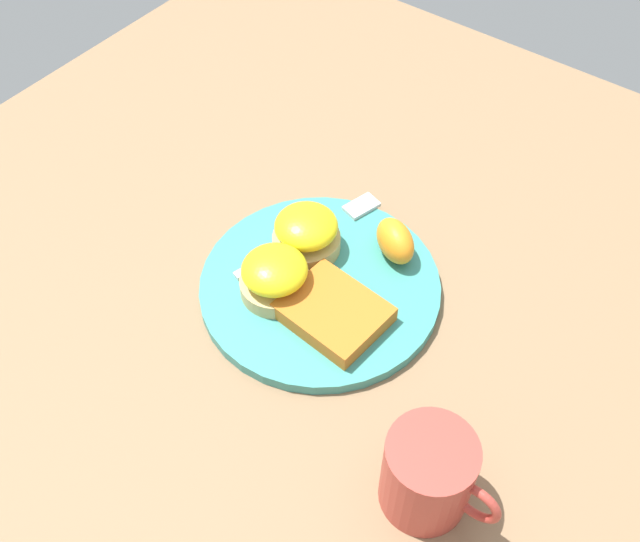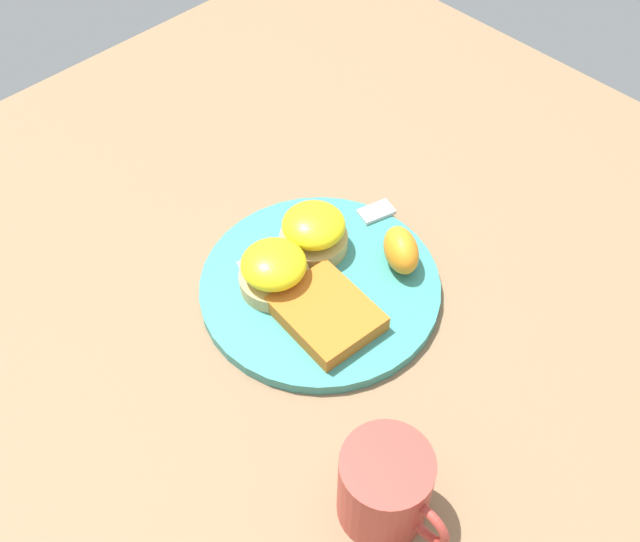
{
  "view_description": "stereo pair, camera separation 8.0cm",
  "coord_description": "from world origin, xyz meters",
  "px_view_note": "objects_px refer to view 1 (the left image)",
  "views": [
    {
      "loc": [
        0.3,
        -0.41,
        0.65
      ],
      "look_at": [
        0.0,
        0.0,
        0.03
      ],
      "focal_mm": 42.0,
      "sensor_mm": 36.0,
      "label": 1
    },
    {
      "loc": [
        0.36,
        -0.35,
        0.65
      ],
      "look_at": [
        0.0,
        0.0,
        0.03
      ],
      "focal_mm": 42.0,
      "sensor_mm": 36.0,
      "label": 2
    }
  ],
  "objects_px": {
    "hashbrown_patty": "(334,312)",
    "orange_wedge": "(395,241)",
    "sandwich_benedict_right": "(275,276)",
    "sandwich_benedict_left": "(306,233)",
    "fork": "(318,231)",
    "cup": "(429,474)"
  },
  "relations": [
    {
      "from": "orange_wedge",
      "to": "fork",
      "type": "height_order",
      "value": "orange_wedge"
    },
    {
      "from": "sandwich_benedict_right",
      "to": "fork",
      "type": "distance_m",
      "value": 0.1
    },
    {
      "from": "sandwich_benedict_left",
      "to": "orange_wedge",
      "type": "bearing_deg",
      "value": 31.34
    },
    {
      "from": "sandwich_benedict_right",
      "to": "orange_wedge",
      "type": "distance_m",
      "value": 0.14
    },
    {
      "from": "sandwich_benedict_left",
      "to": "orange_wedge",
      "type": "xyz_separation_m",
      "value": [
        0.08,
        0.05,
        -0.0
      ]
    },
    {
      "from": "fork",
      "to": "cup",
      "type": "bearing_deg",
      "value": -36.03
    },
    {
      "from": "sandwich_benedict_left",
      "to": "hashbrown_patty",
      "type": "xyz_separation_m",
      "value": [
        0.08,
        -0.06,
        -0.02
      ]
    },
    {
      "from": "hashbrown_patty",
      "to": "orange_wedge",
      "type": "height_order",
      "value": "orange_wedge"
    },
    {
      "from": "sandwich_benedict_left",
      "to": "sandwich_benedict_right",
      "type": "relative_size",
      "value": 1.0
    },
    {
      "from": "sandwich_benedict_left",
      "to": "cup",
      "type": "xyz_separation_m",
      "value": [
        0.26,
        -0.16,
        0.01
      ]
    },
    {
      "from": "sandwich_benedict_right",
      "to": "fork",
      "type": "relative_size",
      "value": 0.39
    },
    {
      "from": "hashbrown_patty",
      "to": "fork",
      "type": "relative_size",
      "value": 0.53
    },
    {
      "from": "sandwich_benedict_right",
      "to": "sandwich_benedict_left",
      "type": "bearing_deg",
      "value": 99.18
    },
    {
      "from": "sandwich_benedict_left",
      "to": "cup",
      "type": "distance_m",
      "value": 0.31
    },
    {
      "from": "orange_wedge",
      "to": "sandwich_benedict_left",
      "type": "bearing_deg",
      "value": -148.66
    },
    {
      "from": "fork",
      "to": "sandwich_benedict_right",
      "type": "bearing_deg",
      "value": -80.89
    },
    {
      "from": "hashbrown_patty",
      "to": "orange_wedge",
      "type": "bearing_deg",
      "value": 88.96
    },
    {
      "from": "sandwich_benedict_right",
      "to": "orange_wedge",
      "type": "height_order",
      "value": "sandwich_benedict_right"
    },
    {
      "from": "sandwich_benedict_right",
      "to": "hashbrown_patty",
      "type": "height_order",
      "value": "sandwich_benedict_right"
    },
    {
      "from": "orange_wedge",
      "to": "fork",
      "type": "bearing_deg",
      "value": -164.49
    },
    {
      "from": "sandwich_benedict_right",
      "to": "cup",
      "type": "xyz_separation_m",
      "value": [
        0.25,
        -0.1,
        0.01
      ]
    },
    {
      "from": "sandwich_benedict_right",
      "to": "orange_wedge",
      "type": "xyz_separation_m",
      "value": [
        0.07,
        0.12,
        -0.0
      ]
    }
  ]
}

